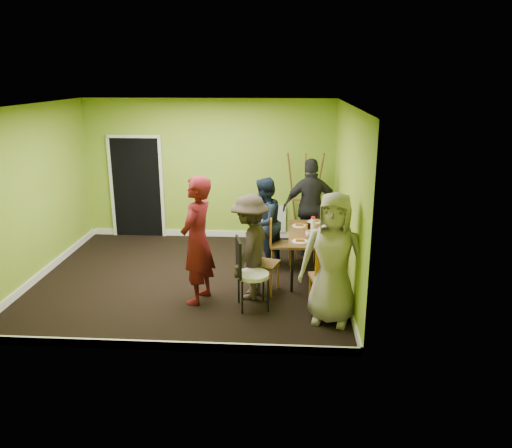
{
  "coord_description": "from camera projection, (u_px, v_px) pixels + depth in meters",
  "views": [
    {
      "loc": [
        1.56,
        -7.56,
        3.25
      ],
      "look_at": [
        1.08,
        0.0,
        0.96
      ],
      "focal_mm": 35.0,
      "sensor_mm": 36.0,
      "label": 1
    }
  ],
  "objects": [
    {
      "name": "chair_left_near",
      "position": [
        259.0,
        257.0,
        7.66
      ],
      "size": [
        0.5,
        0.49,
        0.97
      ],
      "rotation": [
        0.0,
        0.0,
        -1.86
      ],
      "color": "orange",
      "rests_on": "ground"
    },
    {
      "name": "blue_bottle",
      "position": [
        335.0,
        234.0,
        7.77
      ],
      "size": [
        0.07,
        0.07,
        0.21
      ],
      "primitive_type": "cylinder",
      "color": "blue",
      "rests_on": "dining_table"
    },
    {
      "name": "person_left_near",
      "position": [
        250.0,
        247.0,
        7.36
      ],
      "size": [
        0.83,
        1.14,
        1.59
      ],
      "primitive_type": "imported",
      "rotation": [
        0.0,
        0.0,
        -1.83
      ],
      "color": "#322721",
      "rests_on": "ground"
    },
    {
      "name": "chair_left_far",
      "position": [
        277.0,
        240.0,
        8.51
      ],
      "size": [
        0.42,
        0.42,
        0.95
      ],
      "rotation": [
        0.0,
        0.0,
        -1.5
      ],
      "color": "orange",
      "rests_on": "ground"
    },
    {
      "name": "cup_b",
      "position": [
        325.0,
        228.0,
        8.25
      ],
      "size": [
        0.1,
        0.1,
        0.09
      ],
      "primitive_type": "imported",
      "color": "white",
      "rests_on": "dining_table"
    },
    {
      "name": "person_standing",
      "position": [
        197.0,
        240.0,
        7.19
      ],
      "size": [
        0.62,
        0.79,
        1.89
      ],
      "primitive_type": "imported",
      "rotation": [
        0.0,
        0.0,
        -1.84
      ],
      "color": "#5A0F15",
      "rests_on": "ground"
    },
    {
      "name": "person_left_far",
      "position": [
        264.0,
        223.0,
        8.58
      ],
      "size": [
        0.86,
        0.94,
        1.57
      ],
      "primitive_type": "imported",
      "rotation": [
        0.0,
        0.0,
        -2.0
      ],
      "color": "black",
      "rests_on": "ground"
    },
    {
      "name": "thermos",
      "position": [
        313.0,
        225.0,
        8.17
      ],
      "size": [
        0.07,
        0.07,
        0.23
      ],
      "primitive_type": "cylinder",
      "color": "white",
      "rests_on": "dining_table"
    },
    {
      "name": "glass_back",
      "position": [
        322.0,
        224.0,
        8.49
      ],
      "size": [
        0.06,
        0.06,
        0.09
      ],
      "primitive_type": "cylinder",
      "color": "black",
      "rests_on": "dining_table"
    },
    {
      "name": "plate_wall_front",
      "position": [
        329.0,
        236.0,
        7.97
      ],
      "size": [
        0.24,
        0.24,
        0.01
      ],
      "primitive_type": "cylinder",
      "color": "white",
      "rests_on": "dining_table"
    },
    {
      "name": "ground",
      "position": [
        191.0,
        278.0,
        8.26
      ],
      "size": [
        5.0,
        5.0,
        0.0
      ],
      "primitive_type": "plane",
      "color": "black",
      "rests_on": "ground"
    },
    {
      "name": "cup_a",
      "position": [
        310.0,
        234.0,
        7.93
      ],
      "size": [
        0.13,
        0.13,
        0.1
      ],
      "primitive_type": "imported",
      "color": "white",
      "rests_on": "dining_table"
    },
    {
      "name": "room_walls",
      "position": [
        188.0,
        220.0,
        8.02
      ],
      "size": [
        5.04,
        4.54,
        2.82
      ],
      "color": "olive",
      "rests_on": "ground"
    },
    {
      "name": "dining_table",
      "position": [
        316.0,
        236.0,
        8.18
      ],
      "size": [
        0.9,
        1.5,
        0.75
      ],
      "color": "black",
      "rests_on": "ground"
    },
    {
      "name": "chair_front_end",
      "position": [
        327.0,
        274.0,
        6.93
      ],
      "size": [
        0.49,
        0.49,
        1.03
      ],
      "rotation": [
        0.0,
        0.0,
        0.16
      ],
      "color": "orange",
      "rests_on": "ground"
    },
    {
      "name": "chair_back_end",
      "position": [
        313.0,
        221.0,
        9.1
      ],
      "size": [
        0.53,
        0.57,
        0.95
      ],
      "rotation": [
        0.0,
        0.0,
        2.74
      ],
      "color": "orange",
      "rests_on": "ground"
    },
    {
      "name": "glass_mid",
      "position": [
        309.0,
        226.0,
        8.37
      ],
      "size": [
        0.06,
        0.06,
        0.09
      ],
      "primitive_type": "cylinder",
      "color": "black",
      "rests_on": "dining_table"
    },
    {
      "name": "person_front_end",
      "position": [
        333.0,
        259.0,
        6.6
      ],
      "size": [
        0.99,
        0.77,
        1.8
      ],
      "primitive_type": "imported",
      "rotation": [
        0.0,
        0.0,
        -0.25
      ],
      "color": "gray",
      "rests_on": "ground"
    },
    {
      "name": "easel",
      "position": [
        304.0,
        198.0,
        9.82
      ],
      "size": [
        0.73,
        0.68,
        1.82
      ],
      "color": "brown",
      "rests_on": "ground"
    },
    {
      "name": "glass_front",
      "position": [
        325.0,
        240.0,
        7.68
      ],
      "size": [
        0.07,
        0.07,
        0.08
      ],
      "primitive_type": "cylinder",
      "color": "black",
      "rests_on": "dining_table"
    },
    {
      "name": "plate_far_front",
      "position": [
        319.0,
        242.0,
        7.69
      ],
      "size": [
        0.23,
        0.23,
        0.01
      ],
      "primitive_type": "cylinder",
      "color": "white",
      "rests_on": "dining_table"
    },
    {
      "name": "orange_bottle",
      "position": [
        307.0,
        227.0,
        8.34
      ],
      "size": [
        0.04,
        0.04,
        0.09
      ],
      "primitive_type": "cylinder",
      "color": "orange",
      "rests_on": "dining_table"
    },
    {
      "name": "plate_far_back",
      "position": [
        315.0,
        222.0,
        8.75
      ],
      "size": [
        0.27,
        0.27,
        0.01
      ],
      "primitive_type": "cylinder",
      "color": "white",
      "rests_on": "dining_table"
    },
    {
      "name": "plate_near_left",
      "position": [
        299.0,
        226.0,
        8.52
      ],
      "size": [
        0.25,
        0.25,
        0.01
      ],
      "primitive_type": "cylinder",
      "color": "white",
      "rests_on": "dining_table"
    },
    {
      "name": "chair_bentwood",
      "position": [
        248.0,
        270.0,
        7.07
      ],
      "size": [
        0.5,
        0.49,
        1.05
      ],
      "rotation": [
        0.0,
        0.0,
        -1.34
      ],
      "color": "black",
      "rests_on": "ground"
    },
    {
      "name": "plate_near_right",
      "position": [
        300.0,
        241.0,
        7.73
      ],
      "size": [
        0.25,
        0.25,
        0.01
      ],
      "primitive_type": "cylinder",
      "color": "white",
      "rests_on": "dining_table"
    },
    {
      "name": "plate_wall_back",
      "position": [
        332.0,
        230.0,
        8.29
      ],
      "size": [
        0.21,
        0.21,
        0.01
      ],
      "primitive_type": "cylinder",
      "color": "white",
      "rests_on": "dining_table"
    },
    {
      "name": "person_back_end",
      "position": [
        311.0,
        207.0,
        9.15
      ],
      "size": [
        1.1,
        0.58,
        1.8
      ],
      "primitive_type": "imported",
      "rotation": [
        0.0,
        0.0,
        3.28
      ],
      "color": "black",
      "rests_on": "ground"
    }
  ]
}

